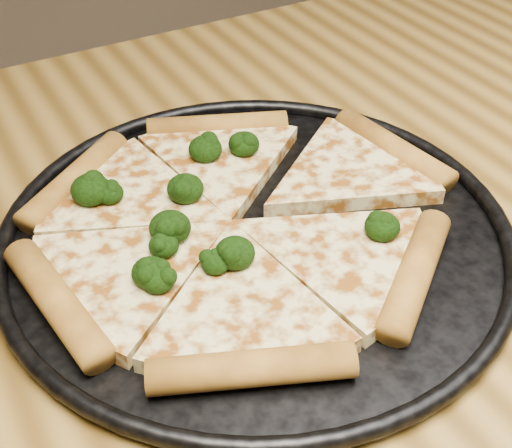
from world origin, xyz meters
TOP-DOWN VIEW (x-y plane):
  - dining_table at (0.00, 0.00)m, footprint 1.20×0.90m
  - pizza_pan at (-0.04, 0.07)m, footprint 0.38×0.38m
  - pizza at (-0.05, 0.08)m, footprint 0.34×0.32m
  - broccoli_florets at (-0.08, 0.10)m, footprint 0.20×0.18m

SIDE VIEW (x-z plane):
  - dining_table at x=0.00m, z-range 0.28..1.03m
  - pizza_pan at x=-0.04m, z-range 0.75..0.77m
  - pizza at x=-0.05m, z-range 0.75..0.78m
  - broccoli_florets at x=-0.08m, z-range 0.76..0.79m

